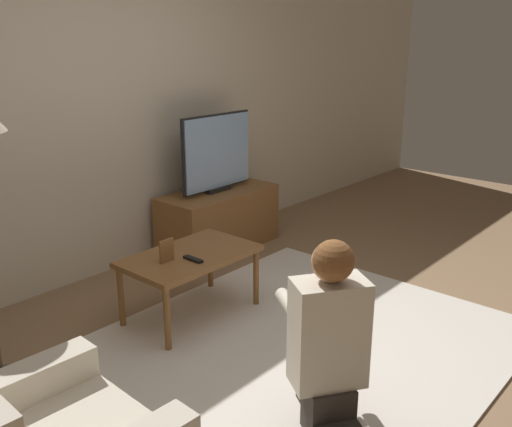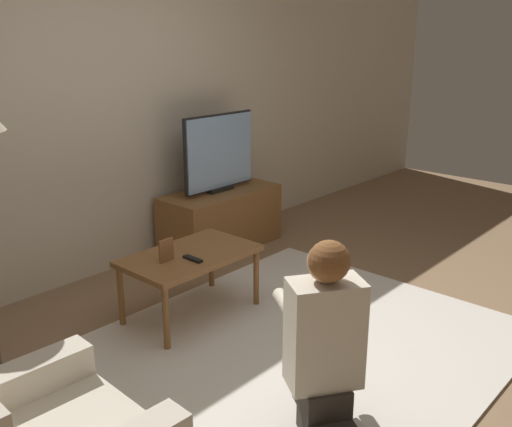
% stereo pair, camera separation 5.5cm
% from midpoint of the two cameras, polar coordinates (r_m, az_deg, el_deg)
% --- Properties ---
extents(ground_plane, '(10.00, 10.00, 0.00)m').
position_cam_midpoint_polar(ground_plane, '(3.58, 4.29, -13.48)').
color(ground_plane, '#896B4C').
extents(wall_back, '(10.00, 0.06, 2.60)m').
position_cam_midpoint_polar(wall_back, '(4.54, -15.27, 10.06)').
color(wall_back, beige).
rests_on(wall_back, ground_plane).
extents(rug, '(2.63, 2.19, 0.02)m').
position_cam_midpoint_polar(rug, '(3.57, 4.29, -13.37)').
color(rug, silver).
rests_on(rug, ground_plane).
extents(tv_stand, '(1.09, 0.50, 0.52)m').
position_cam_midpoint_polar(tv_stand, '(5.10, -3.24, -0.58)').
color(tv_stand, brown).
rests_on(tv_stand, ground_plane).
extents(tv, '(0.78, 0.08, 0.67)m').
position_cam_midpoint_polar(tv, '(4.95, -3.38, 6.09)').
color(tv, black).
rests_on(tv, tv_stand).
extents(coffee_table, '(0.89, 0.54, 0.46)m').
position_cam_midpoint_polar(coffee_table, '(3.81, -6.20, -4.64)').
color(coffee_table, brown).
rests_on(coffee_table, ground_plane).
extents(person_kneeling, '(0.64, 0.79, 0.97)m').
position_cam_midpoint_polar(person_kneeling, '(2.70, 7.55, -12.61)').
color(person_kneeling, '#332D28').
rests_on(person_kneeling, rug).
extents(picture_frame, '(0.11, 0.01, 0.15)m').
position_cam_midpoint_polar(picture_frame, '(3.65, -8.54, -3.65)').
color(picture_frame, brown).
rests_on(picture_frame, coffee_table).
extents(remote, '(0.04, 0.15, 0.02)m').
position_cam_midpoint_polar(remote, '(3.67, -5.92, -4.53)').
color(remote, black).
rests_on(remote, coffee_table).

